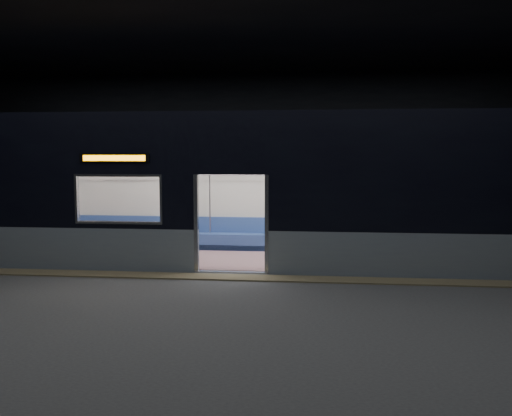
# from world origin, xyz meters

# --- Properties ---
(station_floor) EXTENTS (24.00, 14.00, 0.01)m
(station_floor) POSITION_xyz_m (0.00, 0.00, -0.01)
(station_floor) COLOR #47494C
(station_floor) RESTS_ON ground
(station_envelope) EXTENTS (24.00, 14.00, 5.00)m
(station_envelope) POSITION_xyz_m (0.00, 0.00, 3.66)
(station_envelope) COLOR black
(station_envelope) RESTS_ON station_floor
(tactile_strip) EXTENTS (22.80, 0.50, 0.03)m
(tactile_strip) POSITION_xyz_m (0.00, 0.55, 0.01)
(tactile_strip) COLOR #8C7F59
(tactile_strip) RESTS_ON station_floor
(metro_car) EXTENTS (18.00, 3.04, 3.35)m
(metro_car) POSITION_xyz_m (-0.00, 2.54, 1.85)
(metro_car) COLOR #8898A2
(metro_car) RESTS_ON station_floor
(passenger) EXTENTS (0.40, 0.68, 1.35)m
(passenger) POSITION_xyz_m (2.09, 3.55, 0.79)
(passenger) COLOR black
(passenger) RESTS_ON metro_car
(handbag) EXTENTS (0.29, 0.25, 0.13)m
(handbag) POSITION_xyz_m (2.08, 3.33, 0.67)
(handbag) COLOR black
(handbag) RESTS_ON passenger
(transit_map) EXTENTS (1.00, 0.03, 0.65)m
(transit_map) POSITION_xyz_m (4.79, 3.85, 1.47)
(transit_map) COLOR white
(transit_map) RESTS_ON metro_car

